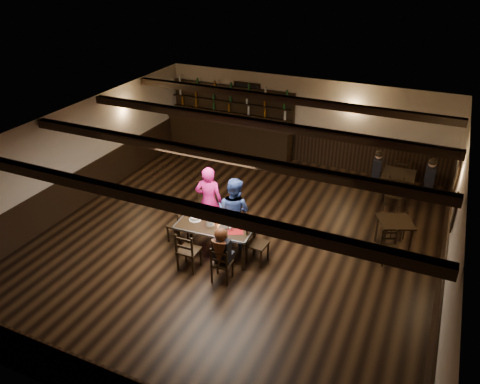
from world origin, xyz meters
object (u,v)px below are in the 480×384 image
at_px(dining_table, 215,228).
at_px(chair_near_left, 187,249).
at_px(chair_near_right, 221,262).
at_px(man_blue, 234,212).
at_px(bar_counter, 230,131).
at_px(woman_pink, 209,201).
at_px(cake, 195,218).

distance_m(dining_table, chair_near_left, 0.85).
xyz_separation_m(chair_near_right, man_blue, (-0.36, 1.41, 0.34)).
xyz_separation_m(man_blue, bar_counter, (-2.41, 4.84, -0.12)).
relative_size(dining_table, woman_pink, 1.01).
bearing_deg(cake, bar_counter, 107.61).
height_order(chair_near_left, bar_counter, bar_counter).
xyz_separation_m(chair_near_right, cake, (-1.07, 0.88, 0.29)).
relative_size(chair_near_left, man_blue, 0.55).
bearing_deg(bar_counter, chair_near_right, -66.08).
distance_m(cake, bar_counter, 5.64).
distance_m(man_blue, cake, 0.89).
bearing_deg(chair_near_right, cake, 140.61).
distance_m(woman_pink, man_blue, 0.74).
distance_m(dining_table, chair_near_right, 1.04).
relative_size(woman_pink, bar_counter, 0.39).
bearing_deg(man_blue, chair_near_left, 77.59).
relative_size(chair_near_right, woman_pink, 0.49).
height_order(chair_near_right, woman_pink, woman_pink).
bearing_deg(cake, woman_pink, 91.15).
bearing_deg(chair_near_left, dining_table, 71.28).
bearing_deg(bar_counter, woman_pink, -70.13).
xyz_separation_m(chair_near_left, bar_counter, (-1.94, 6.19, 0.18)).
bearing_deg(cake, man_blue, 37.06).
relative_size(chair_near_left, bar_counter, 0.21).
distance_m(chair_near_right, woman_pink, 1.94).
xyz_separation_m(woman_pink, bar_counter, (-1.69, 4.68, -0.15)).
xyz_separation_m(man_blue, cake, (-0.71, -0.53, -0.05)).
distance_m(chair_near_right, man_blue, 1.49).
bearing_deg(bar_counter, dining_table, -67.66).
distance_m(chair_near_left, cake, 0.89).
height_order(chair_near_right, bar_counter, bar_counter).
bearing_deg(chair_near_left, chair_near_right, -3.99).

